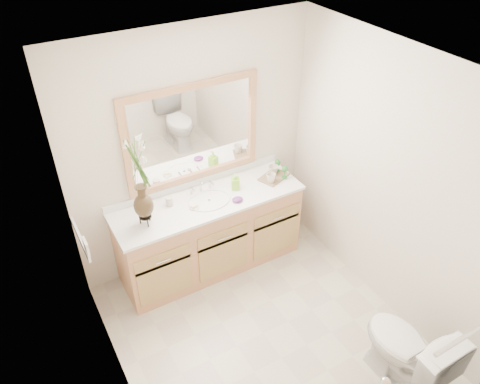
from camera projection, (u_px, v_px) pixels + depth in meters
floor at (263, 333)px, 4.16m from camera, size 2.60×2.60×0.00m
ceiling at (275, 76)px, 2.75m from camera, size 2.40×2.60×0.02m
wall_back at (193, 152)px, 4.37m from camera, size 2.40×0.02×2.40m
wall_front at (397, 366)px, 2.54m from camera, size 2.40×0.02×2.40m
wall_left at (109, 292)px, 2.97m from camera, size 0.02×2.60×2.40m
wall_right at (388, 185)px, 3.94m from camera, size 0.02×2.60×2.40m
vanity at (210, 234)px, 4.64m from camera, size 1.80×0.55×0.80m
counter at (208, 201)px, 4.40m from camera, size 1.84×0.57×0.03m
sink at (209, 205)px, 4.41m from camera, size 0.38×0.34×0.23m
mirror at (193, 134)px, 4.23m from camera, size 1.32×0.04×0.97m
switch_plate at (86, 246)px, 3.64m from camera, size 0.02×0.12×0.12m
grab_bar at (465, 337)px, 3.00m from camera, size 0.55×0.03×0.03m
toilet at (406, 352)px, 3.58m from camera, size 0.42×0.75×0.74m
flower_vase at (138, 170)px, 3.77m from camera, size 0.20×0.20×0.83m
tumbler at (169, 201)px, 4.29m from camera, size 0.07×0.07×0.09m
soap_dish at (194, 207)px, 4.28m from camera, size 0.09×0.09×0.03m
soap_bottle at (235, 182)px, 4.49m from camera, size 0.09×0.09×0.15m
purple_dish at (237, 199)px, 4.36m from camera, size 0.11×0.09×0.04m
tray at (274, 177)px, 4.68m from camera, size 0.34×0.29×0.01m
mug_left at (271, 178)px, 4.57m from camera, size 0.12×0.12×0.10m
mug_right at (273, 170)px, 4.68m from camera, size 0.13×0.13×0.10m
goblet_front at (285, 170)px, 4.61m from camera, size 0.06×0.06×0.13m
goblet_back at (277, 163)px, 4.71m from camera, size 0.06×0.06×0.13m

